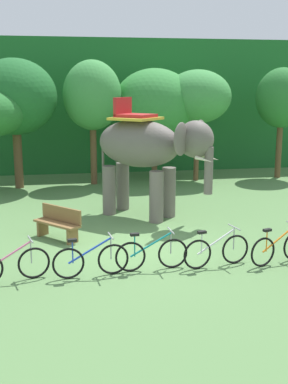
{
  "coord_description": "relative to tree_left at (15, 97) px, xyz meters",
  "views": [
    {
      "loc": [
        -1.91,
        -11.9,
        4.16
      ],
      "look_at": [
        0.27,
        1.0,
        1.3
      ],
      "focal_mm": 45.9,
      "sensor_mm": 36.0,
      "label": 1
    }
  ],
  "objects": [
    {
      "name": "ground_plane",
      "position": [
        3.67,
        -8.57,
        -3.68
      ],
      "size": [
        80.0,
        80.0,
        0.0
      ],
      "primitive_type": "plane",
      "color": "#567F47"
    },
    {
      "name": "bike_pink",
      "position": [
        0.59,
        -10.21,
        -3.29
      ],
      "size": [
        1.67,
        0.6,
        0.92
      ],
      "color": "black",
      "rests_on": "ground"
    },
    {
      "name": "tree_center_right",
      "position": [
        11.53,
        0.41,
        -0.11
      ],
      "size": [
        2.3,
        2.3,
        4.92
      ],
      "color": "brown",
      "rests_on": "ground"
    },
    {
      "name": "foliage_hedge",
      "position": [
        3.67,
        5.93,
        -0.53
      ],
      "size": [
        36.0,
        6.0,
        6.31
      ],
      "primitive_type": "cube",
      "color": "#1E6028",
      "rests_on": "ground"
    },
    {
      "name": "wooden_bench",
      "position": [
        1.61,
        -7.28,
        -3.2
      ],
      "size": [
        1.31,
        1.38,
        0.89
      ],
      "color": "brown",
      "rests_on": "ground"
    },
    {
      "name": "tree_center_left",
      "position": [
        7.64,
        0.35,
        -0.03
      ],
      "size": [
        2.89,
        2.89,
        4.81
      ],
      "color": "brown",
      "rests_on": "ground"
    },
    {
      "name": "bike_orange",
      "position": [
        6.77,
        -10.08,
        -3.29
      ],
      "size": [
        1.64,
        0.69,
        0.92
      ],
      "color": "black",
      "rests_on": "ground"
    },
    {
      "name": "bike_teal",
      "position": [
        3.71,
        -10.01,
        -3.29
      ],
      "size": [
        1.71,
        0.52,
        0.92
      ],
      "color": "black",
      "rests_on": "ground"
    },
    {
      "name": "tree_far_left",
      "position": [
        5.83,
        0.78,
        -0.33
      ],
      "size": [
        3.59,
        3.59,
        4.87
      ],
      "color": "brown",
      "rests_on": "ground"
    },
    {
      "name": "tree_left",
      "position": [
        0.0,
        0.0,
        0.0
      ],
      "size": [
        3.35,
        3.35,
        5.21
      ],
      "color": "brown",
      "rests_on": "ground"
    },
    {
      "name": "bike_white",
      "position": [
        5.24,
        -10.04,
        -3.29
      ],
      "size": [
        1.69,
        0.55,
        0.92
      ],
      "color": "black",
      "rests_on": "ground"
    },
    {
      "name": "tree_right",
      "position": [
        3.1,
        0.27,
        0.04
      ],
      "size": [
        2.43,
        2.43,
        5.18
      ],
      "color": "brown",
      "rests_on": "ground"
    },
    {
      "name": "elephant",
      "position": [
        4.43,
        -5.39,
        -1.48
      ],
      "size": [
        3.78,
        3.56,
        3.78
      ],
      "color": "#665E56",
      "rests_on": "ground"
    },
    {
      "name": "bike_blue",
      "position": [
        2.31,
        -10.19,
        -3.29
      ],
      "size": [
        1.71,
        0.52,
        0.92
      ],
      "color": "black",
      "rests_on": "ground"
    }
  ]
}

